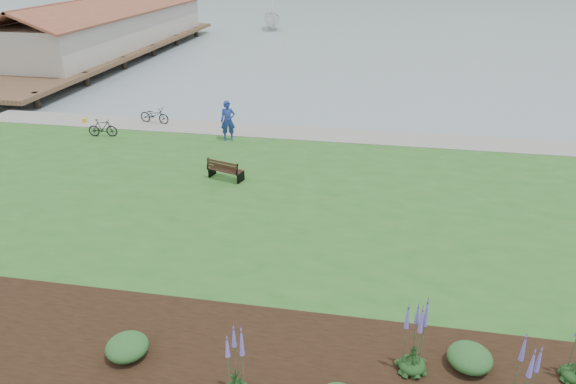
% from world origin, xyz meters
% --- Properties ---
extents(ground, '(600.00, 600.00, 0.00)m').
position_xyz_m(ground, '(0.00, 0.00, 0.00)').
color(ground, slate).
rests_on(ground, ground).
extents(lawn, '(34.00, 20.00, 0.40)m').
position_xyz_m(lawn, '(0.00, -2.00, 0.20)').
color(lawn, '#255A1F').
rests_on(lawn, ground).
extents(shoreline_path, '(34.00, 2.20, 0.03)m').
position_xyz_m(shoreline_path, '(0.00, 6.90, 0.42)').
color(shoreline_path, gray).
rests_on(shoreline_path, lawn).
extents(garden_bed, '(24.00, 4.40, 0.04)m').
position_xyz_m(garden_bed, '(3.00, -9.80, 0.42)').
color(garden_bed, black).
rests_on(garden_bed, lawn).
extents(pier_pavilion, '(8.00, 36.00, 5.40)m').
position_xyz_m(pier_pavilion, '(-20.00, 27.52, 2.64)').
color(pier_pavilion, '#4C3826').
rests_on(pier_pavilion, ground).
extents(park_bench, '(1.59, 1.02, 0.92)m').
position_xyz_m(park_bench, '(-1.24, 0.42, 0.86)').
color(park_bench, black).
rests_on(park_bench, lawn).
extents(person, '(0.99, 0.81, 2.36)m').
position_xyz_m(person, '(-2.48, 5.24, 1.58)').
color(person, navy).
rests_on(person, lawn).
extents(bicycle_a, '(0.86, 1.83, 0.92)m').
position_xyz_m(bicycle_a, '(-7.30, 7.20, 0.86)').
color(bicycle_a, black).
rests_on(bicycle_a, lawn).
extents(bicycle_b, '(0.63, 1.55, 0.91)m').
position_xyz_m(bicycle_b, '(-8.99, 4.61, 0.85)').
color(bicycle_b, black).
rests_on(bicycle_b, lawn).
extents(sailboat, '(10.87, 10.98, 23.23)m').
position_xyz_m(sailboat, '(-9.06, 47.50, 0.00)').
color(sailboat, silver).
rests_on(sailboat, ground).
extents(pannier, '(0.23, 0.30, 0.28)m').
position_xyz_m(pannier, '(-11.17, 6.53, 0.54)').
color(pannier, gold).
rests_on(pannier, lawn).
extents(echium_0, '(0.62, 0.62, 2.08)m').
position_xyz_m(echium_0, '(2.33, -10.72, 1.22)').
color(echium_0, '#133413').
rests_on(echium_0, garden_bed).
extents(echium_1, '(0.62, 0.62, 2.26)m').
position_xyz_m(echium_1, '(6.04, -9.26, 1.36)').
color(echium_1, '#133413').
rests_on(echium_1, garden_bed).
extents(shrub_0, '(1.01, 1.01, 0.50)m').
position_xyz_m(shrub_0, '(-0.54, -9.96, 0.69)').
color(shrub_0, '#1E4C21').
rests_on(shrub_0, garden_bed).
extents(shrub_2, '(1.02, 1.02, 0.51)m').
position_xyz_m(shrub_2, '(7.34, -8.89, 0.70)').
color(shrub_2, '#1E4C21').
rests_on(shrub_2, garden_bed).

